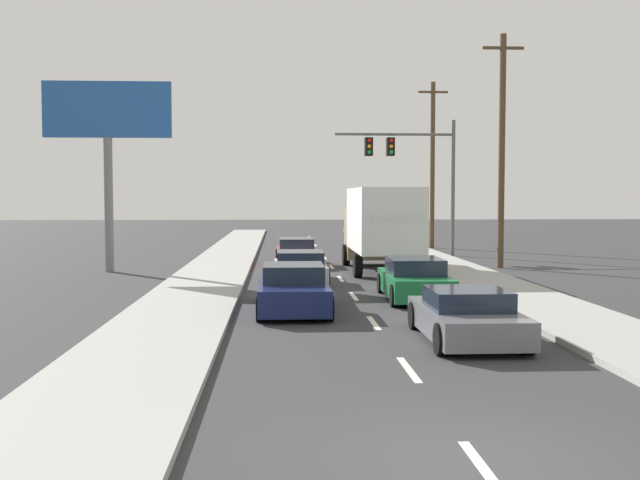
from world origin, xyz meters
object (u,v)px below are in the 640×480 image
(car_red, at_px, (296,253))
(car_navy, at_px, (293,290))
(car_gray, at_px, (467,317))
(utility_pole_mid, at_px, (502,149))
(car_silver, at_px, (300,268))
(box_truck, at_px, (381,224))
(utility_pole_far, at_px, (432,163))
(roadside_billboard, at_px, (108,132))
(car_green, at_px, (415,280))
(traffic_signal_mast, at_px, (406,159))

(car_red, height_order, car_navy, car_navy)
(car_gray, height_order, utility_pole_mid, utility_pole_mid)
(car_silver, xyz_separation_m, car_navy, (-0.37, -6.83, 0.04))
(box_truck, distance_m, utility_pole_mid, 6.52)
(car_red, xyz_separation_m, utility_pole_far, (8.55, 11.30, 4.60))
(box_truck, bearing_deg, roadside_billboard, 176.73)
(car_navy, distance_m, box_truck, 11.28)
(car_navy, bearing_deg, car_silver, 86.89)
(car_silver, height_order, utility_pole_far, utility_pole_far)
(utility_pole_far, bearing_deg, car_navy, -109.68)
(car_silver, bearing_deg, box_truck, 46.89)
(car_gray, bearing_deg, roadside_billboard, 125.36)
(box_truck, xyz_separation_m, utility_pole_mid, (5.48, 1.47, 3.21))
(car_gray, bearing_deg, utility_pole_mid, 71.02)
(box_truck, bearing_deg, car_navy, -109.98)
(car_gray, distance_m, utility_pole_mid, 17.99)
(box_truck, xyz_separation_m, utility_pole_far, (5.12, 14.49, 3.17))
(car_red, xyz_separation_m, car_gray, (3.26, -18.15, -0.05))
(car_gray, bearing_deg, car_navy, 129.45)
(car_gray, bearing_deg, car_red, 100.18)
(car_navy, xyz_separation_m, box_truck, (3.82, 10.52, 1.42))
(car_gray, relative_size, utility_pole_far, 0.41)
(utility_pole_mid, bearing_deg, car_navy, -127.81)
(car_navy, height_order, utility_pole_far, utility_pole_far)
(car_navy, height_order, car_green, car_navy)
(car_silver, height_order, roadside_billboard, roadside_billboard)
(car_red, height_order, traffic_signal_mast, traffic_signal_mast)
(car_red, height_order, utility_pole_mid, utility_pole_mid)
(car_navy, relative_size, utility_pole_far, 0.46)
(car_gray, height_order, traffic_signal_mast, traffic_signal_mast)
(roadside_billboard, bearing_deg, box_truck, -3.27)
(car_red, height_order, car_silver, car_red)
(car_navy, distance_m, utility_pole_mid, 15.86)
(car_navy, relative_size, traffic_signal_mast, 0.64)
(box_truck, distance_m, car_gray, 15.03)
(car_green, relative_size, traffic_signal_mast, 0.60)
(car_red, distance_m, traffic_signal_mast, 9.03)
(car_navy, distance_m, utility_pole_far, 26.95)
(traffic_signal_mast, bearing_deg, car_gray, -96.37)
(utility_pole_mid, distance_m, roadside_billboard, 16.75)
(car_gray, xyz_separation_m, utility_pole_mid, (5.65, 16.43, 4.69))
(utility_pole_far, bearing_deg, roadside_billboard, -139.75)
(car_green, bearing_deg, car_navy, -150.02)
(car_red, xyz_separation_m, traffic_signal_mast, (5.86, 5.15, 4.55))
(car_red, distance_m, car_gray, 18.44)
(car_red, bearing_deg, roadside_billboard, -161.87)
(box_truck, bearing_deg, utility_pole_mid, 15.04)
(car_green, bearing_deg, car_silver, 125.56)
(roadside_billboard, bearing_deg, car_green, -38.99)
(car_green, relative_size, utility_pole_far, 0.42)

